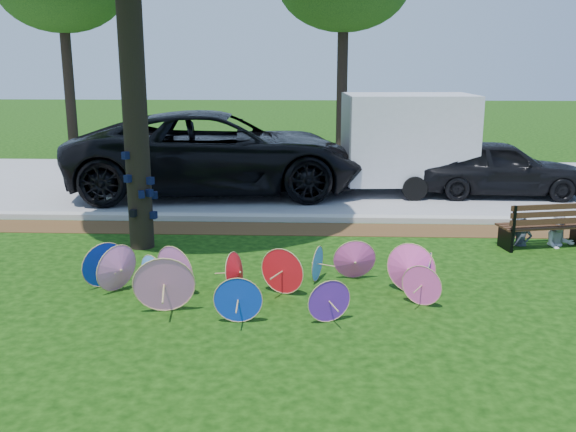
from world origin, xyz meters
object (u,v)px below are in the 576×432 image
Objects in this scene: person_left at (523,217)px; parasol_pile at (251,274)px; park_bench at (542,224)px; dark_pickup at (498,168)px; black_van at (219,153)px; cargo_trailer at (408,138)px; person_right at (562,216)px.

parasol_pile is at bearing -142.44° from person_left.
person_left reaches higher than parasol_pile.
person_left reaches higher than park_bench.
parasol_pile is 9.16m from dark_pickup.
black_van is 7.07m from dark_pickup.
cargo_trailer reaches higher than park_bench.
park_bench is at bearing -73.13° from cargo_trailer.
parasol_pile is 1.29× the size of dark_pickup.
dark_pickup is 4.56m from park_bench.
park_bench is at bearing -171.15° from person_right.
person_right is (-0.06, -4.48, -0.14)m from dark_pickup.
dark_pickup reaches higher than person_left.
parasol_pile is 0.72× the size of black_van.
parasol_pile is 4.97× the size of person_left.
person_left is at bearing 30.82° from parasol_pile.
dark_pickup is at bearing 87.10° from person_left.
park_bench is (-0.41, -4.53, -0.28)m from dark_pickup.
cargo_trailer reaches higher than person_right.
park_bench is at bearing 176.14° from dark_pickup.
dark_pickup is at bearing 89.94° from person_right.
cargo_trailer reaches higher than black_van.
park_bench is (1.82, -4.84, -0.98)m from cargo_trailer.
person_left is 0.70m from person_right.
black_van is 8.10m from park_bench.
park_bench is (6.65, -4.59, -0.62)m from black_van.
black_van is at bearing 133.50° from park_bench.
parasol_pile is 3.28× the size of park_bench.
cargo_trailer is (4.83, 0.25, 0.36)m from black_van.
black_van is at bearing 147.76° from person_right.
dark_pickup is (7.06, -0.06, -0.33)m from black_van.
park_bench is 0.37m from person_left.
cargo_trailer is at bearing 66.73° from parasol_pile.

